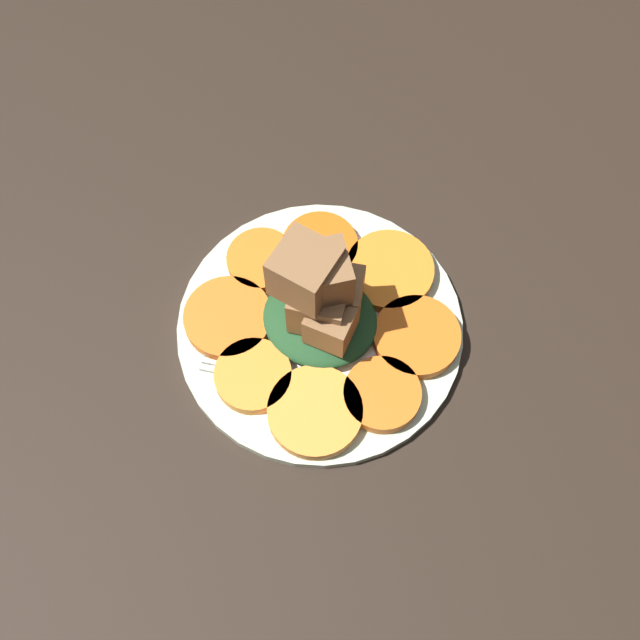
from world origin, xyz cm
name	(u,v)px	position (x,y,z in cm)	size (l,w,h in cm)	color
table_slab	(320,334)	(0.00, 0.00, 1.00)	(120.00, 120.00, 2.00)	black
plate	(320,328)	(0.00, 0.00, 2.52)	(25.39, 25.39, 1.05)	beige
carrot_slice_0	(389,271)	(4.07, 6.98, 3.71)	(8.04, 8.04, 1.22)	orange
carrot_slice_1	(320,247)	(-2.70, 7.12, 3.71)	(6.95, 6.95, 1.22)	#D45F13
carrot_slice_2	(261,260)	(-7.20, 3.89, 3.71)	(6.29, 6.29, 1.22)	orange
carrot_slice_3	(228,318)	(-7.70, -2.53, 3.71)	(7.79, 7.79, 1.22)	orange
carrot_slice_4	(253,376)	(-3.53, -6.77, 3.71)	(6.62, 6.62, 1.22)	orange
carrot_slice_5	(315,412)	(2.56, -7.90, 3.71)	(8.02, 8.02, 1.22)	orange
carrot_slice_6	(382,394)	(7.29, -4.45, 3.71)	(6.60, 6.60, 1.22)	orange
carrot_slice_7	(417,337)	(8.39, 1.65, 3.71)	(7.61, 7.61, 1.22)	orange
center_pile	(321,300)	(0.02, 0.19, 7.64)	(10.16, 9.14, 11.42)	#1E4723
fork	(296,377)	(-0.17, -5.44, 3.30)	(17.56, 4.10, 0.40)	#B2B2B7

